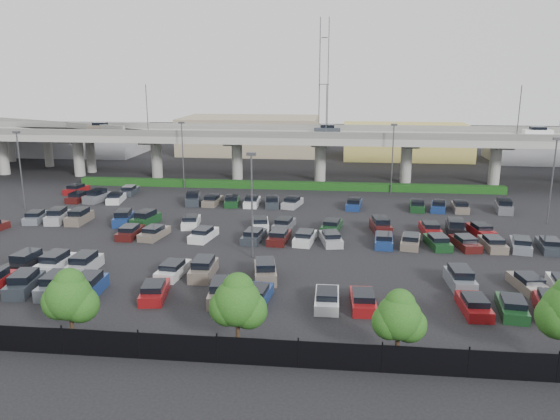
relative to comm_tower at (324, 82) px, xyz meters
name	(u,v)px	position (x,y,z in m)	size (l,w,h in m)	color
ground	(264,234)	(-4.00, -74.00, -15.61)	(280.00, 280.00, 0.00)	black
overpass	(289,139)	(-4.22, -41.97, -8.64)	(150.00, 13.00, 15.80)	gray
on_ramp	(30,129)	(-56.10, -30.95, -8.76)	(50.93, 30.13, 8.80)	gray
hedge	(286,185)	(-4.00, -49.00, -15.06)	(66.00, 1.60, 1.10)	#123910
fence	(200,349)	(-4.05, -102.00, -14.71)	(70.00, 0.10, 2.00)	black
tree_row	(217,300)	(-3.30, -100.53, -12.09)	(65.07, 3.66, 5.94)	#332316
parked_cars	(252,238)	(-4.76, -77.40, -15.00)	(63.01, 41.62, 1.67)	white
light_poles	(230,175)	(-8.12, -72.00, -9.37)	(66.90, 48.38, 10.30)	#4A4A4F
distant_buildings	(360,139)	(8.38, -12.19, -11.87)	(138.00, 24.00, 9.00)	gray
comm_tower	(324,82)	(0.00, 0.00, 0.00)	(2.40, 2.40, 30.00)	#4A4A4F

